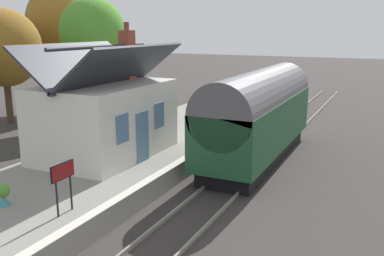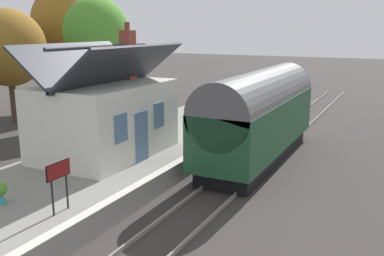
% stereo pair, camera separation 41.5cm
% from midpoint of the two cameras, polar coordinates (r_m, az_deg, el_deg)
% --- Properties ---
extents(ground_plane, '(160.00, 160.00, 0.00)m').
position_cam_midpoint_polar(ground_plane, '(20.21, 5.78, -4.82)').
color(ground_plane, '#383330').
extents(platform, '(32.00, 6.12, 0.81)m').
position_cam_midpoint_polar(platform, '(21.80, -4.21, -2.34)').
color(platform, gray).
rests_on(platform, ground).
extents(platform_edge_coping, '(32.00, 0.36, 0.02)m').
position_cam_midpoint_polar(platform_edge_coping, '(20.40, 2.74, -2.19)').
color(platform_edge_coping, beige).
rests_on(platform_edge_coping, platform).
extents(rail_near, '(52.00, 0.08, 0.14)m').
position_cam_midpoint_polar(rail_near, '(19.70, 10.21, -5.22)').
color(rail_near, gray).
rests_on(rail_near, ground).
extents(rail_far, '(52.00, 0.08, 0.14)m').
position_cam_midpoint_polar(rail_far, '(20.13, 6.27, -4.69)').
color(rail_far, gray).
rests_on(rail_far, ground).
extents(train, '(10.49, 2.73, 4.32)m').
position_cam_midpoint_polar(train, '(20.51, 9.52, 1.75)').
color(train, black).
rests_on(train, ground).
extents(station_building, '(6.40, 4.23, 5.68)m').
position_cam_midpoint_polar(station_building, '(18.88, -10.86, 1.58)').
color(station_building, silver).
rests_on(station_building, platform).
extents(bench_platform_end, '(1.42, 0.49, 0.88)m').
position_cam_midpoint_polar(bench_platform_end, '(25.54, 2.62, 2.02)').
color(bench_platform_end, '#26727F').
rests_on(bench_platform_end, platform).
extents(bench_near_building, '(1.40, 0.45, 0.88)m').
position_cam_midpoint_polar(bench_near_building, '(27.70, 4.38, 2.87)').
color(bench_near_building, '#26727F').
rests_on(bench_near_building, platform).
extents(bench_by_lamp, '(1.42, 0.49, 0.88)m').
position_cam_midpoint_polar(bench_by_lamp, '(29.54, 5.71, 3.48)').
color(bench_by_lamp, '#26727F').
rests_on(bench_by_lamp, platform).
extents(planter_bench_right, '(0.43, 0.43, 0.71)m').
position_cam_midpoint_polar(planter_bench_right, '(14.76, -23.44, -7.86)').
color(planter_bench_right, teal).
rests_on(planter_bench_right, platform).
extents(planter_bench_left, '(0.51, 0.51, 0.80)m').
position_cam_midpoint_polar(planter_bench_left, '(27.39, 5.88, 2.54)').
color(planter_bench_left, black).
rests_on(planter_bench_left, platform).
extents(planter_edge_near, '(0.37, 0.37, 0.73)m').
position_cam_midpoint_polar(planter_edge_near, '(29.52, 3.91, 3.33)').
color(planter_edge_near, gray).
rests_on(planter_edge_near, platform).
extents(planter_corner_building, '(0.44, 0.44, 0.75)m').
position_cam_midpoint_polar(planter_corner_building, '(22.06, 1.55, -0.04)').
color(planter_corner_building, gray).
rests_on(planter_corner_building, platform).
extents(planter_by_door, '(0.35, 0.35, 0.74)m').
position_cam_midpoint_polar(planter_by_door, '(29.54, 7.17, 3.24)').
color(planter_by_door, '#9E5138').
rests_on(planter_by_door, platform).
extents(station_sign_board, '(0.96, 0.06, 1.57)m').
position_cam_midpoint_polar(station_sign_board, '(13.25, -16.53, -5.96)').
color(station_sign_board, black).
rests_on(station_sign_board, platform).
extents(tree_far_left, '(5.00, 5.09, 9.47)m').
position_cam_midpoint_polar(tree_far_left, '(34.91, -16.24, 13.09)').
color(tree_far_left, '#4C3828').
rests_on(tree_far_left, ground).
extents(tree_behind_building, '(4.32, 4.16, 8.20)m').
position_cam_midpoint_polar(tree_behind_building, '(29.02, -12.24, 12.40)').
color(tree_behind_building, '#4C3828').
rests_on(tree_behind_building, ground).
extents(tree_distant, '(4.96, 4.65, 7.52)m').
position_cam_midpoint_polar(tree_distant, '(30.68, -22.93, 9.82)').
color(tree_distant, '#4C3828').
rests_on(tree_distant, ground).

